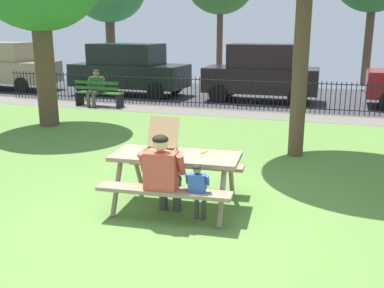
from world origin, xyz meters
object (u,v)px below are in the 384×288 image
at_px(pizza_slice_on_table, 209,153).
at_px(child_at_table, 198,187).
at_px(picnic_table_foreground, 176,166).
at_px(adult_at_table, 163,173).
at_px(person_on_park_bench, 96,86).
at_px(parked_car_far_left, 4,65).
at_px(parked_car_left, 129,69).
at_px(park_bench_left, 99,94).
at_px(parked_car_center, 261,72).
at_px(pizza_box_open, 160,146).

xyz_separation_m(pizza_slice_on_table, child_at_table, (0.04, -0.67, -0.27)).
relative_size(picnic_table_foreground, adult_at_table, 1.59).
height_order(person_on_park_bench, parked_car_far_left, parked_car_far_left).
height_order(adult_at_table, parked_car_left, parked_car_left).
xyz_separation_m(picnic_table_foreground, adult_at_table, (-0.00, -0.50, 0.06)).
relative_size(park_bench_left, person_on_park_bench, 1.36).
bearing_deg(person_on_park_bench, park_bench_left, -9.31).
relative_size(park_bench_left, parked_car_center, 0.41).
height_order(pizza_box_open, person_on_park_bench, pizza_box_open).
xyz_separation_m(pizza_box_open, parked_car_center, (-0.07, 9.83, 0.15)).
relative_size(pizza_slice_on_table, parked_car_left, 0.06).
bearing_deg(parked_car_left, parked_car_center, -0.02).
height_order(adult_at_table, child_at_table, adult_at_table).
distance_m(picnic_table_foreground, adult_at_table, 0.51).
bearing_deg(adult_at_table, pizza_slice_on_table, 56.51).
relative_size(pizza_box_open, parked_car_center, 0.14).
bearing_deg(adult_at_table, parked_car_center, 91.75).
bearing_deg(picnic_table_foreground, parked_car_center, 91.85).
distance_m(pizza_box_open, child_at_table, 0.96).
distance_m(adult_at_table, parked_car_center, 10.36).
relative_size(pizza_slice_on_table, park_bench_left, 0.15).
distance_m(park_bench_left, parked_car_far_left, 6.48).
bearing_deg(picnic_table_foreground, adult_at_table, -90.21).
height_order(pizza_box_open, parked_car_left, parked_car_left).
bearing_deg(parked_car_far_left, pizza_slice_on_table, -40.05).
distance_m(adult_at_table, parked_car_far_left, 15.17).
xyz_separation_m(park_bench_left, parked_car_far_left, (-5.87, 2.67, 0.59)).
bearing_deg(parked_car_left, pizza_slice_on_table, -59.02).
bearing_deg(picnic_table_foreground, parked_car_left, 118.60).
distance_m(person_on_park_bench, parked_car_left, 2.67).
height_order(pizza_slice_on_table, child_at_table, child_at_table).
height_order(pizza_slice_on_table, adult_at_table, adult_at_table).
distance_m(parked_car_far_left, parked_car_center, 10.76).
bearing_deg(child_at_table, pizza_box_open, 144.45).
xyz_separation_m(picnic_table_foreground, pizza_box_open, (-0.25, 0.02, 0.26)).
relative_size(park_bench_left, parked_car_left, 0.36).
bearing_deg(person_on_park_bench, parked_car_center, 27.87).
bearing_deg(person_on_park_bench, picnic_table_foreground, -53.53).
distance_m(child_at_table, person_on_park_bench, 9.65).
bearing_deg(parked_car_center, pizza_slice_on_table, -85.51).
height_order(person_on_park_bench, parked_car_left, parked_car_left).
bearing_deg(parked_car_left, picnic_table_foreground, -61.40).
bearing_deg(pizza_box_open, pizza_slice_on_table, 12.02).
height_order(picnic_table_foreground, child_at_table, child_at_table).
relative_size(pizza_slice_on_table, adult_at_table, 0.21).
relative_size(pizza_slice_on_table, parked_car_far_left, 0.06).
bearing_deg(parked_car_far_left, picnic_table_foreground, -41.64).
distance_m(picnic_table_foreground, pizza_box_open, 0.36).
distance_m(pizza_box_open, parked_car_left, 11.09).
xyz_separation_m(picnic_table_foreground, child_at_table, (0.48, -0.50, -0.09)).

